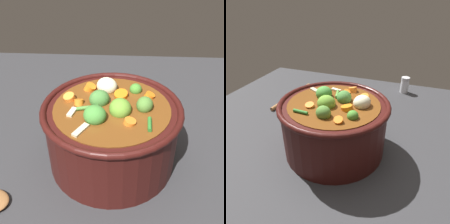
{
  "view_description": "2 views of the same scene",
  "coord_description": "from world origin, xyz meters",
  "views": [
    {
      "loc": [
        -0.03,
        0.46,
        0.46
      ],
      "look_at": [
        0.0,
        -0.01,
        0.12
      ],
      "focal_mm": 46.06,
      "sensor_mm": 36.0,
      "label": 1
    },
    {
      "loc": [
        -0.44,
        -0.18,
        0.39
      ],
      "look_at": [
        0.01,
        -0.01,
        0.11
      ],
      "focal_mm": 34.19,
      "sensor_mm": 36.0,
      "label": 2
    }
  ],
  "objects": [
    {
      "name": "ground_plane",
      "position": [
        0.0,
        0.0,
        0.0
      ],
      "size": [
        1.1,
        1.1,
        0.0
      ],
      "primitive_type": "plane",
      "color": "#2D2D30"
    },
    {
      "name": "cooking_pot",
      "position": [
        0.0,
        -0.0,
        0.08
      ],
      "size": [
        0.28,
        0.28,
        0.17
      ],
      "color": "#38110F",
      "rests_on": "ground_plane"
    }
  ]
}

